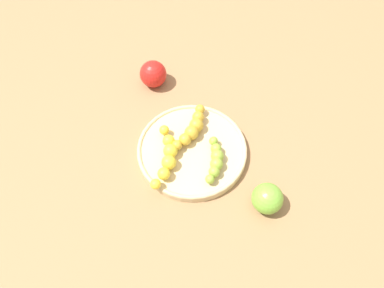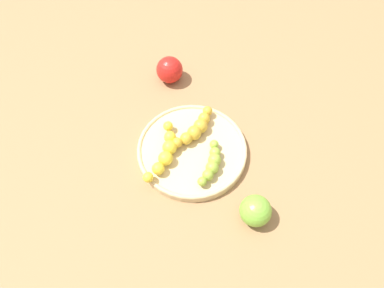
{
  "view_description": "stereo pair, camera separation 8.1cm",
  "coord_description": "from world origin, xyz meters",
  "px_view_note": "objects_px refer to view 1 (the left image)",
  "views": [
    {
      "loc": [
        -0.08,
        0.43,
        0.73
      ],
      "look_at": [
        0.0,
        0.0,
        0.04
      ],
      "focal_mm": 32.82,
      "sensor_mm": 36.0,
      "label": 1
    },
    {
      "loc": [
        -0.16,
        0.41,
        0.73
      ],
      "look_at": [
        0.0,
        0.0,
        0.04
      ],
      "focal_mm": 32.82,
      "sensor_mm": 36.0,
      "label": 2
    }
  ],
  "objects_px": {
    "fruit_bowl": "(192,150)",
    "banana_green": "(216,160)",
    "apple_red": "(153,74)",
    "banana_yellow": "(167,156)",
    "banana_spotted": "(192,128)",
    "apple_green": "(267,199)"
  },
  "relations": [
    {
      "from": "apple_red",
      "to": "fruit_bowl",
      "type": "bearing_deg",
      "value": 125.83
    },
    {
      "from": "fruit_bowl",
      "to": "apple_green",
      "type": "height_order",
      "value": "apple_green"
    },
    {
      "from": "banana_spotted",
      "to": "banana_yellow",
      "type": "relative_size",
      "value": 0.83
    },
    {
      "from": "banana_spotted",
      "to": "banana_green",
      "type": "xyz_separation_m",
      "value": [
        -0.07,
        0.07,
        -0.0
      ]
    },
    {
      "from": "fruit_bowl",
      "to": "apple_green",
      "type": "bearing_deg",
      "value": 150.76
    },
    {
      "from": "fruit_bowl",
      "to": "apple_green",
      "type": "xyz_separation_m",
      "value": [
        -0.18,
        0.1,
        0.02
      ]
    },
    {
      "from": "banana_green",
      "to": "apple_green",
      "type": "relative_size",
      "value": 1.79
    },
    {
      "from": "fruit_bowl",
      "to": "banana_green",
      "type": "xyz_separation_m",
      "value": [
        -0.06,
        0.03,
        0.02
      ]
    },
    {
      "from": "banana_spotted",
      "to": "apple_green",
      "type": "height_order",
      "value": "apple_green"
    },
    {
      "from": "banana_spotted",
      "to": "apple_green",
      "type": "distance_m",
      "value": 0.24
    },
    {
      "from": "banana_green",
      "to": "fruit_bowl",
      "type": "bearing_deg",
      "value": 149.48
    },
    {
      "from": "apple_red",
      "to": "apple_green",
      "type": "relative_size",
      "value": 1.06
    },
    {
      "from": "banana_yellow",
      "to": "apple_red",
      "type": "relative_size",
      "value": 2.31
    },
    {
      "from": "apple_green",
      "to": "banana_yellow",
      "type": "bearing_deg",
      "value": -14.48
    },
    {
      "from": "banana_yellow",
      "to": "apple_green",
      "type": "relative_size",
      "value": 2.45
    },
    {
      "from": "apple_red",
      "to": "banana_yellow",
      "type": "bearing_deg",
      "value": 111.23
    },
    {
      "from": "banana_yellow",
      "to": "banana_green",
      "type": "distance_m",
      "value": 0.11
    },
    {
      "from": "banana_green",
      "to": "banana_yellow",
      "type": "bearing_deg",
      "value": -177.81
    },
    {
      "from": "apple_red",
      "to": "apple_green",
      "type": "xyz_separation_m",
      "value": [
        -0.33,
        0.3,
        -0.0
      ]
    },
    {
      "from": "banana_yellow",
      "to": "apple_red",
      "type": "distance_m",
      "value": 0.26
    },
    {
      "from": "banana_spotted",
      "to": "banana_green",
      "type": "distance_m",
      "value": 0.1
    },
    {
      "from": "banana_spotted",
      "to": "apple_red",
      "type": "relative_size",
      "value": 1.92
    }
  ]
}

